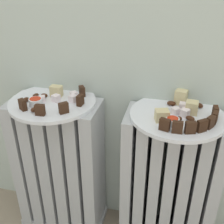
# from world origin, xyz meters

# --- Properties ---
(radiator_left) EXTENTS (0.35, 0.17, 0.59)m
(radiator_left) POSITION_xyz_m (-0.22, 0.28, 0.29)
(radiator_left) COLOR #B2B2B7
(radiator_left) RESTS_ON ground_plane
(radiator_right) EXTENTS (0.35, 0.17, 0.59)m
(radiator_right) POSITION_xyz_m (0.22, 0.28, 0.29)
(radiator_right) COLOR #B2B2B7
(radiator_right) RESTS_ON ground_plane
(plate_left) EXTENTS (0.31, 0.31, 0.01)m
(plate_left) POSITION_xyz_m (-0.22, 0.28, 0.59)
(plate_left) COLOR white
(plate_left) RESTS_ON radiator_left
(plate_right) EXTENTS (0.31, 0.31, 0.01)m
(plate_right) POSITION_xyz_m (0.22, 0.28, 0.59)
(plate_right) COLOR white
(plate_right) RESTS_ON radiator_right
(dark_cake_slice_left_0) EXTENTS (0.03, 0.03, 0.04)m
(dark_cake_slice_left_0) POSITION_xyz_m (-0.28, 0.19, 0.62)
(dark_cake_slice_left_0) COLOR #382114
(dark_cake_slice_left_0) RESTS_ON plate_left
(dark_cake_slice_left_1) EXTENTS (0.03, 0.02, 0.04)m
(dark_cake_slice_left_1) POSITION_xyz_m (-0.21, 0.17, 0.62)
(dark_cake_slice_left_1) COLOR #382114
(dark_cake_slice_left_1) RESTS_ON plate_left
(dark_cake_slice_left_2) EXTENTS (0.03, 0.03, 0.04)m
(dark_cake_slice_left_2) POSITION_xyz_m (-0.14, 0.20, 0.62)
(dark_cake_slice_left_2) COLOR #382114
(dark_cake_slice_left_2) RESTS_ON plate_left
(dark_cake_slice_left_3) EXTENTS (0.02, 0.03, 0.04)m
(dark_cake_slice_left_3) POSITION_xyz_m (-0.11, 0.27, 0.62)
(dark_cake_slice_left_3) COLOR #382114
(dark_cake_slice_left_3) RESTS_ON plate_left
(dark_cake_slice_left_4) EXTENTS (0.03, 0.03, 0.04)m
(dark_cake_slice_left_4) POSITION_xyz_m (-0.13, 0.34, 0.62)
(dark_cake_slice_left_4) COLOR #382114
(dark_cake_slice_left_4) RESTS_ON plate_left
(marble_cake_slice_left_0) EXTENTS (0.04, 0.03, 0.04)m
(marble_cake_slice_left_0) POSITION_xyz_m (-0.22, 0.32, 0.62)
(marble_cake_slice_left_0) COLOR beige
(marble_cake_slice_left_0) RESTS_ON plate_left
(turkish_delight_left_0) EXTENTS (0.03, 0.03, 0.02)m
(turkish_delight_left_0) POSITION_xyz_m (-0.20, 0.28, 0.61)
(turkish_delight_left_0) COLOR white
(turkish_delight_left_0) RESTS_ON plate_left
(turkish_delight_left_1) EXTENTS (0.03, 0.03, 0.02)m
(turkish_delight_left_1) POSITION_xyz_m (-0.14, 0.29, 0.61)
(turkish_delight_left_1) COLOR white
(turkish_delight_left_1) RESTS_ON plate_left
(turkish_delight_left_2) EXTENTS (0.03, 0.03, 0.02)m
(turkish_delight_left_2) POSITION_xyz_m (-0.15, 0.32, 0.61)
(turkish_delight_left_2) COLOR white
(turkish_delight_left_2) RESTS_ON plate_left
(turkish_delight_left_3) EXTENTS (0.03, 0.03, 0.02)m
(turkish_delight_left_3) POSITION_xyz_m (-0.25, 0.26, 0.61)
(turkish_delight_left_3) COLOR white
(turkish_delight_left_3) RESTS_ON plate_left
(medjool_date_left_0) EXTENTS (0.03, 0.03, 0.01)m
(medjool_date_left_0) POSITION_xyz_m (-0.24, 0.19, 0.61)
(medjool_date_left_0) COLOR #3D1E0F
(medjool_date_left_0) RESTS_ON plate_left
(medjool_date_left_1) EXTENTS (0.02, 0.03, 0.01)m
(medjool_date_left_1) POSITION_xyz_m (-0.29, 0.29, 0.60)
(medjool_date_left_1) COLOR #3D1E0F
(medjool_date_left_1) RESTS_ON plate_left
(medjool_date_left_2) EXTENTS (0.03, 0.02, 0.01)m
(medjool_date_left_2) POSITION_xyz_m (-0.26, 0.30, 0.60)
(medjool_date_left_2) COLOR #3D1E0F
(medjool_date_left_2) RESTS_ON plate_left
(medjool_date_left_3) EXTENTS (0.03, 0.03, 0.02)m
(medjool_date_left_3) POSITION_xyz_m (-0.30, 0.25, 0.61)
(medjool_date_left_3) COLOR #3D1E0F
(medjool_date_left_3) RESTS_ON plate_left
(jam_bowl_left) EXTENTS (0.05, 0.05, 0.03)m
(jam_bowl_left) POSITION_xyz_m (-0.26, 0.23, 0.61)
(jam_bowl_left) COLOR white
(jam_bowl_left) RESTS_ON plate_left
(dark_cake_slice_right_0) EXTENTS (0.03, 0.02, 0.04)m
(dark_cake_slice_right_0) POSITION_xyz_m (0.18, 0.17, 0.62)
(dark_cake_slice_right_0) COLOR #382114
(dark_cake_slice_right_0) RESTS_ON plate_right
(dark_cake_slice_right_1) EXTENTS (0.03, 0.01, 0.04)m
(dark_cake_slice_right_1) POSITION_xyz_m (0.22, 0.17, 0.62)
(dark_cake_slice_right_1) COLOR #382114
(dark_cake_slice_right_1) RESTS_ON plate_right
(dark_cake_slice_right_2) EXTENTS (0.03, 0.02, 0.04)m
(dark_cake_slice_right_2) POSITION_xyz_m (0.26, 0.17, 0.62)
(dark_cake_slice_right_2) COLOR #382114
(dark_cake_slice_right_2) RESTS_ON plate_right
(dark_cake_slice_right_3) EXTENTS (0.03, 0.03, 0.04)m
(dark_cake_slice_right_3) POSITION_xyz_m (0.29, 0.19, 0.62)
(dark_cake_slice_right_3) COLOR #382114
(dark_cake_slice_right_3) RESTS_ON plate_right
(dark_cake_slice_right_4) EXTENTS (0.03, 0.03, 0.04)m
(dark_cake_slice_right_4) POSITION_xyz_m (0.31, 0.22, 0.62)
(dark_cake_slice_right_4) COLOR #382114
(dark_cake_slice_right_4) RESTS_ON plate_right
(dark_cake_slice_right_5) EXTENTS (0.02, 0.03, 0.04)m
(dark_cake_slice_right_5) POSITION_xyz_m (0.33, 0.25, 0.62)
(dark_cake_slice_right_5) COLOR #382114
(dark_cake_slice_right_5) RESTS_ON plate_right
(dark_cake_slice_right_6) EXTENTS (0.02, 0.03, 0.04)m
(dark_cake_slice_right_6) POSITION_xyz_m (0.33, 0.29, 0.62)
(dark_cake_slice_right_6) COLOR #382114
(dark_cake_slice_right_6) RESTS_ON plate_right
(marble_cake_slice_right_0) EXTENTS (0.04, 0.04, 0.04)m
(marble_cake_slice_right_0) POSITION_xyz_m (0.26, 0.30, 0.62)
(marble_cake_slice_right_0) COLOR beige
(marble_cake_slice_right_0) RESTS_ON plate_right
(marble_cake_slice_right_1) EXTENTS (0.05, 0.04, 0.04)m
(marble_cake_slice_right_1) POSITION_xyz_m (0.17, 0.23, 0.62)
(marble_cake_slice_right_1) COLOR beige
(marble_cake_slice_right_1) RESTS_ON plate_right
(marble_cake_slice_right_2) EXTENTS (0.05, 0.04, 0.05)m
(marble_cake_slice_right_2) POSITION_xyz_m (0.22, 0.36, 0.62)
(marble_cake_slice_right_2) COLOR beige
(marble_cake_slice_right_2) RESTS_ON plate_right
(turkish_delight_right_0) EXTENTS (0.03, 0.03, 0.02)m
(turkish_delight_right_0) POSITION_xyz_m (0.24, 0.27, 0.61)
(turkish_delight_right_0) COLOR white
(turkish_delight_right_0) RESTS_ON plate_right
(turkish_delight_right_1) EXTENTS (0.03, 0.03, 0.02)m
(turkish_delight_right_1) POSITION_xyz_m (0.23, 0.32, 0.61)
(turkish_delight_right_1) COLOR white
(turkish_delight_right_1) RESTS_ON plate_right
(turkish_delight_right_2) EXTENTS (0.03, 0.03, 0.02)m
(turkish_delight_right_2) POSITION_xyz_m (0.21, 0.28, 0.61)
(turkish_delight_right_2) COLOR white
(turkish_delight_right_2) RESTS_ON plate_right
(medjool_date_right_0) EXTENTS (0.03, 0.02, 0.02)m
(medjool_date_right_0) POSITION_xyz_m (0.22, 0.23, 0.61)
(medjool_date_right_0) COLOR #3D1E0F
(medjool_date_right_0) RESTS_ON plate_right
(medjool_date_right_1) EXTENTS (0.03, 0.02, 0.02)m
(medjool_date_right_1) POSITION_xyz_m (0.20, 0.34, 0.61)
(medjool_date_right_1) COLOR #3D1E0F
(medjool_date_right_1) RESTS_ON plate_right
(medjool_date_right_2) EXTENTS (0.04, 0.03, 0.01)m
(medjool_date_right_2) POSITION_xyz_m (0.26, 0.25, 0.61)
(medjool_date_right_2) COLOR #3D1E0F
(medjool_date_right_2) RESTS_ON plate_right
(medjool_date_right_3) EXTENTS (0.03, 0.03, 0.02)m
(medjool_date_right_3) POSITION_xyz_m (0.29, 0.34, 0.61)
(medjool_date_right_3) COLOR #3D1E0F
(medjool_date_right_3) RESTS_ON plate_right
(jam_bowl_right) EXTENTS (0.04, 0.04, 0.02)m
(jam_bowl_right) POSITION_xyz_m (0.20, 0.21, 0.61)
(jam_bowl_right) COLOR white
(jam_bowl_right) RESTS_ON plate_right
(fork) EXTENTS (0.03, 0.10, 0.00)m
(fork) POSITION_xyz_m (0.18, 0.27, 0.60)
(fork) COLOR #B7B7BC
(fork) RESTS_ON plate_right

